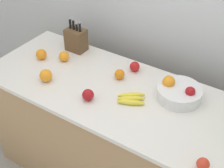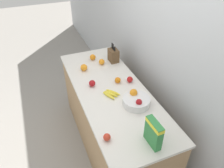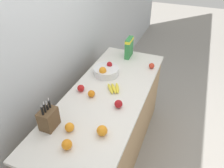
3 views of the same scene
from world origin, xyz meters
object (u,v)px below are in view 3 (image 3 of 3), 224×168
banana_bunch (114,88)px  apple_middle (152,66)px  knife_block (49,118)px  cereal_box (129,47)px  orange_near_bowl (91,94)px  orange_by_cereal (67,145)px  fruit_bowl (106,71)px  apple_front (81,88)px  orange_front_center (102,131)px  orange_mid_right (70,127)px  apple_rightmost (118,104)px

banana_bunch → apple_middle: size_ratio=3.06×
knife_block → cereal_box: (1.41, -0.22, 0.05)m
knife_block → orange_near_bowl: (0.49, -0.14, -0.06)m
banana_bunch → orange_by_cereal: orange_by_cereal is taller
fruit_bowl → apple_front: bearing=163.5°
apple_front → apple_middle: apple_front is taller
fruit_bowl → apple_front: 0.40m
fruit_bowl → orange_front_center: (-0.83, -0.32, -0.00)m
apple_front → orange_by_cereal: orange_by_cereal is taller
cereal_box → knife_block: bearing=169.2°
knife_block → orange_by_cereal: (-0.14, -0.25, -0.05)m
knife_block → orange_by_cereal: 0.29m
orange_by_cereal → cereal_box: bearing=1.0°
fruit_bowl → knife_block: bearing=172.5°
orange_mid_right → orange_front_center: size_ratio=0.88×
apple_rightmost → fruit_bowl: bearing=34.4°
apple_middle → banana_bunch: bearing=155.1°
orange_near_bowl → orange_front_center: bearing=-144.2°
banana_bunch → orange_mid_right: size_ratio=2.64×
knife_block → apple_rightmost: bearing=-45.4°
fruit_bowl → banana_bunch: size_ratio=1.40×
apple_front → orange_by_cereal: size_ratio=0.89×
cereal_box → apple_rightmost: 1.00m
banana_bunch → cereal_box: bearing=6.4°
banana_bunch → orange_front_center: orange_front_center is taller
apple_middle → orange_mid_right: orange_mid_right is taller
orange_near_bowl → cereal_box: bearing=-4.9°
orange_front_center → orange_near_bowl: bearing=35.8°
apple_rightmost → apple_front: bearing=78.4°
cereal_box → apple_rightmost: cereal_box is taller
apple_rightmost → orange_by_cereal: bearing=161.4°
banana_bunch → orange_near_bowl: (-0.19, 0.16, 0.02)m
banana_bunch → orange_by_cereal: 0.81m
cereal_box → apple_rightmost: (-0.97, -0.22, -0.10)m
orange_by_cereal → knife_block: bearing=60.8°
orange_mid_right → knife_block: bearing=96.5°
knife_block → apple_middle: 1.36m
fruit_bowl → orange_near_bowl: size_ratio=4.01×
fruit_bowl → apple_middle: 0.55m
orange_by_cereal → orange_front_center: size_ratio=0.92×
banana_bunch → apple_rightmost: bearing=-149.7°
cereal_box → orange_mid_right: bearing=176.3°
apple_front → orange_near_bowl: size_ratio=1.01×
apple_rightmost → cereal_box: bearing=12.8°
orange_mid_right → orange_front_center: 0.27m
banana_bunch → orange_front_center: 0.61m
knife_block → apple_front: 0.53m
fruit_bowl → banana_bunch: fruit_bowl is taller
apple_front → apple_rightmost: (-0.09, -0.44, 0.00)m
knife_block → cereal_box: knife_block is taller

